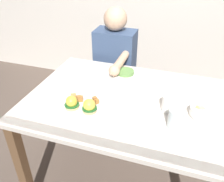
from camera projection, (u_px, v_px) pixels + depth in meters
name	position (u px, v px, depth m)	size (l,w,h in m)	color
ground_plane	(122.00, 176.00, 1.89)	(6.00, 6.00, 0.00)	brown
dining_table	(124.00, 112.00, 1.55)	(1.20, 0.90, 0.74)	silver
eggs_benedict_plate	(81.00, 107.00, 1.38)	(0.27, 0.27, 0.09)	white
fruit_bowl	(201.00, 112.00, 1.34)	(0.12, 0.12, 0.06)	white
coffee_mug	(169.00, 103.00, 1.37)	(0.11, 0.08, 0.09)	white
fork	(63.00, 85.00, 1.64)	(0.16, 0.03, 0.00)	silver
water_glass_near	(176.00, 119.00, 1.25)	(0.08, 0.08, 0.11)	silver
side_plate	(125.00, 73.00, 1.75)	(0.20, 0.20, 0.04)	white
diner_person	(114.00, 65.00, 2.10)	(0.34, 0.54, 1.14)	#33333D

